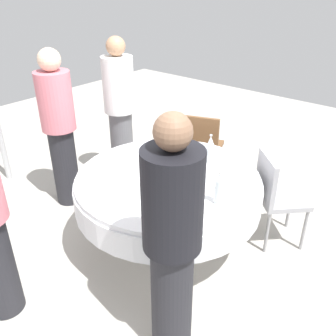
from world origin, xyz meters
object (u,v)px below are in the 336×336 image
Objects in this scene: plate_south at (157,168)px; person_west at (59,128)px; chair_near at (202,144)px; bottle_clear_outer at (210,149)px; wine_glass_outer at (185,170)px; plate_mid at (118,185)px; bottle_brown_rear at (179,212)px; bottle_clear_left at (219,189)px; person_rear at (172,244)px; wine_glass_left at (200,160)px; bottle_brown_far at (159,185)px; bottle_clear_west at (169,166)px; dining_table at (168,191)px; person_outer at (120,111)px; plate_inner at (175,153)px; plate_front at (221,183)px; chair_north at (275,192)px.

person_west is (-1.18, -0.15, 0.12)m from plate_south.
bottle_clear_outer is at bearing -72.30° from chair_near.
plate_mid is (-0.36, -0.39, -0.10)m from wine_glass_outer.
bottle_brown_rear is 0.42m from bottle_clear_left.
person_rear is at bearing -80.69° from chair_near.
bottle_clear_left is 0.16× the size of person_rear.
wine_glass_left is (0.04, -0.21, -0.01)m from bottle_clear_outer.
person_rear reaches higher than wine_glass_left.
bottle_clear_west is (-0.14, 0.29, -0.01)m from bottle_brown_far.
dining_table is at bearing -90.00° from chair_near.
person_west reaches higher than dining_table.
person_outer is (-1.25, 0.65, 0.01)m from bottle_clear_west.
wine_glass_outer reaches higher than plate_mid.
bottle_clear_west is at bearing -42.96° from dining_table.
wine_glass_left reaches higher than plate_inner.
plate_front is at bearing -12.86° from wine_glass_left.
plate_south is at bearing 157.21° from bottle_clear_west.
plate_mid is at bearing -65.54° from person_rear.
bottle_brown_far reaches higher than chair_north.
bottle_brown_rear is 1.05× the size of bottle_clear_left.
person_rear is at bearing -99.61° from person_outer.
chair_near is at bearing 110.99° from dining_table.
wine_glass_left is 0.40m from plate_inner.
bottle_brown_rear is 0.16× the size of person_rear.
person_west is at bearing -170.63° from plate_front.
person_rear is (0.88, -0.40, 0.13)m from plate_mid.
bottle_clear_west is 1.32× the size of plate_mid.
wine_glass_outer is at bearing -86.66° from person_outer.
person_outer reaches higher than plate_front.
bottle_clear_west is 0.49m from bottle_clear_outer.
plate_mid is 1.41m from person_outer.
bottle_clear_west is (0.05, -0.05, 0.27)m from dining_table.
person_west is at bearing -177.37° from bottle_clear_west.
chair_north is at bearing 38.13° from plate_south.
chair_near reaches higher than plate_south.
dining_table is 0.96× the size of person_west.
bottle_brown_far is 1.54m from person_west.
bottle_brown_far is 0.66m from person_rear.
plate_front is at bearing -41.96° from bottle_clear_outer.
person_west is (-1.75, -0.29, 0.12)m from plate_front.
bottle_brown_far is at bearing -85.33° from wine_glass_outer.
plate_inner is 0.12× the size of person_rear.
plate_south is at bearing -85.60° from person_rear.
bottle_clear_left reaches higher than chair_north.
chair_near is at bearing -157.68° from chair_north.
chair_north is at bearing -60.96° from person_outer.
bottle_clear_left reaches higher than plate_front.
bottle_brown_rear is at bearing -44.01° from dining_table.
plate_mid is at bearing -173.84° from bottle_brown_far.
dining_table is 1.81× the size of chair_north.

